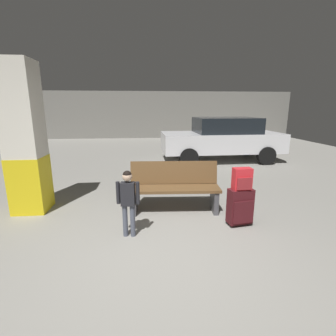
% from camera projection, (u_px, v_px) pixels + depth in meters
% --- Properties ---
extents(ground_plane, '(18.00, 18.00, 0.10)m').
position_uv_depth(ground_plane, '(152.00, 177.00, 7.03)').
color(ground_plane, gray).
extents(garage_back_wall, '(18.00, 0.12, 2.80)m').
position_uv_depth(garage_back_wall, '(147.00, 115.00, 15.26)').
color(garage_back_wall, slate).
rests_on(garage_back_wall, ground_plane).
extents(structural_pillar, '(0.57, 0.57, 2.62)m').
position_uv_depth(structural_pillar, '(25.00, 140.00, 4.34)').
color(structural_pillar, yellow).
rests_on(structural_pillar, ground_plane).
extents(bench, '(1.63, 0.62, 0.89)m').
position_uv_depth(bench, '(174.00, 187.00, 4.52)').
color(bench, brown).
rests_on(bench, ground_plane).
extents(suitcase, '(0.41, 0.28, 0.60)m').
position_uv_depth(suitcase, '(240.00, 206.00, 3.96)').
color(suitcase, '#471419').
rests_on(suitcase, ground_plane).
extents(backpack_bright, '(0.29, 0.20, 0.34)m').
position_uv_depth(backpack_bright, '(242.00, 179.00, 3.85)').
color(backpack_bright, red).
rests_on(backpack_bright, suitcase).
extents(child, '(0.33, 0.21, 0.99)m').
position_uv_depth(child, '(128.00, 197.00, 3.56)').
color(child, '#4C5160').
rests_on(child, ground_plane).
extents(parked_car_near, '(4.14, 1.87, 1.51)m').
position_uv_depth(parked_car_near, '(222.00, 138.00, 8.76)').
color(parked_car_near, silver).
rests_on(parked_car_near, ground_plane).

